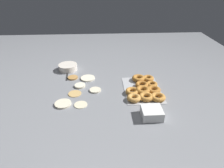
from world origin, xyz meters
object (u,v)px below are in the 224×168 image
(pancake_4, at_px, (81,104))
(pancake_1, at_px, (63,104))
(container_stack, at_px, (152,113))
(pancake_5, at_px, (80,86))
(pancake_2, at_px, (75,93))
(spatula, at_px, (67,72))
(pancake_3, at_px, (88,78))
(pancake_6, at_px, (73,78))
(batter_bowl, at_px, (68,67))
(pancake_0, at_px, (95,90))
(donut_tray, at_px, (144,89))

(pancake_4, bearing_deg, pancake_1, 84.32)
(container_stack, bearing_deg, pancake_5, 49.85)
(pancake_2, distance_m, pancake_4, 0.15)
(container_stack, height_order, spatula, container_stack)
(pancake_4, xyz_separation_m, container_stack, (-0.15, -0.45, 0.02))
(pancake_3, bearing_deg, pancake_2, 160.00)
(pancake_3, relative_size, pancake_5, 1.40)
(pancake_1, distance_m, pancake_5, 0.26)
(spatula, bearing_deg, pancake_6, -157.12)
(pancake_1, height_order, container_stack, container_stack)
(pancake_6, relative_size, batter_bowl, 0.50)
(pancake_4, distance_m, container_stack, 0.47)
(pancake_1, xyz_separation_m, pancake_6, (0.38, -0.02, -0.00))
(pancake_0, relative_size, pancake_4, 0.95)
(pancake_3, height_order, pancake_5, pancake_5)
(pancake_3, height_order, spatula, pancake_3)
(pancake_5, distance_m, batter_bowl, 0.33)
(pancake_5, distance_m, donut_tray, 0.50)
(pancake_2, relative_size, pancake_3, 0.81)
(pancake_3, distance_m, pancake_5, 0.14)
(pancake_3, height_order, container_stack, container_stack)
(pancake_3, xyz_separation_m, spatula, (0.13, 0.19, -0.00))
(pancake_2, xyz_separation_m, batter_bowl, (0.41, 0.10, 0.02))
(pancake_1, xyz_separation_m, batter_bowl, (0.54, 0.04, 0.02))
(pancake_2, xyz_separation_m, pancake_3, (0.23, -0.08, 0.00))
(container_stack, bearing_deg, pancake_1, 74.12)
(pancake_0, bearing_deg, pancake_4, 151.90)
(pancake_2, relative_size, pancake_4, 1.07)
(pancake_0, bearing_deg, batter_bowl, 33.75)
(pancake_2, xyz_separation_m, pancake_5, (0.11, -0.03, 0.00))
(pancake_2, distance_m, pancake_3, 0.25)
(pancake_0, xyz_separation_m, pancake_5, (0.07, 0.12, 0.00))
(pancake_5, bearing_deg, pancake_0, -120.34)
(pancake_1, relative_size, pancake_4, 1.24)
(pancake_4, bearing_deg, pancake_3, -4.56)
(pancake_3, xyz_separation_m, pancake_5, (-0.12, 0.05, 0.00))
(pancake_1, relative_size, pancake_3, 0.95)
(donut_tray, bearing_deg, spatula, 60.48)
(pancake_1, relative_size, pancake_5, 1.32)
(pancake_5, distance_m, pancake_6, 0.16)
(pancake_2, xyz_separation_m, pancake_6, (0.25, 0.04, 0.00))
(pancake_2, relative_size, spatula, 0.40)
(pancake_4, bearing_deg, container_stack, -108.47)
(batter_bowl, bearing_deg, pancake_3, -134.32)
(batter_bowl, bearing_deg, pancake_1, -176.10)
(pancake_4, bearing_deg, pancake_2, 20.76)
(pancake_1, height_order, pancake_4, pancake_1)
(pancake_3, relative_size, pancake_4, 1.32)
(pancake_2, xyz_separation_m, pancake_4, (-0.14, -0.05, 0.00))
(pancake_0, relative_size, pancake_5, 1.01)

